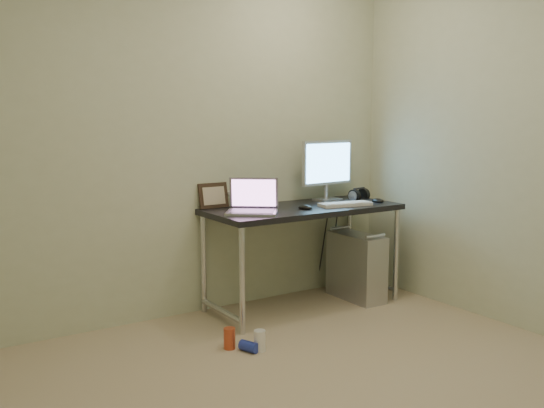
% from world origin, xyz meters
% --- Properties ---
extents(wall_back, '(3.50, 0.02, 2.50)m').
position_xyz_m(wall_back, '(0.00, 1.75, 1.25)').
color(wall_back, beige).
rests_on(wall_back, ground).
extents(desk, '(1.44, 0.63, 0.75)m').
position_xyz_m(desk, '(0.82, 1.43, 0.66)').
color(desk, black).
rests_on(desk, ground).
extents(tower_computer, '(0.21, 0.49, 0.54)m').
position_xyz_m(tower_computer, '(1.27, 1.35, 0.25)').
color(tower_computer, '#ABACB0').
rests_on(tower_computer, ground).
extents(cable_a, '(0.01, 0.16, 0.69)m').
position_xyz_m(cable_a, '(1.22, 1.70, 0.40)').
color(cable_a, black).
rests_on(cable_a, ground).
extents(cable_b, '(0.02, 0.11, 0.71)m').
position_xyz_m(cable_b, '(1.31, 1.68, 0.38)').
color(cable_b, black).
rests_on(cable_b, ground).
extents(can_red, '(0.08, 0.08, 0.13)m').
position_xyz_m(can_red, '(-0.06, 0.99, 0.06)').
color(can_red, '#C04625').
rests_on(can_red, ground).
extents(can_white, '(0.09, 0.09, 0.13)m').
position_xyz_m(can_white, '(0.08, 0.86, 0.06)').
color(can_white, white).
rests_on(can_white, ground).
extents(can_blue, '(0.10, 0.13, 0.06)m').
position_xyz_m(can_blue, '(0.02, 0.88, 0.03)').
color(can_blue, '#2333A7').
rests_on(can_blue, ground).
extents(laptop, '(0.44, 0.43, 0.24)m').
position_xyz_m(laptop, '(0.36, 1.39, 0.80)').
color(laptop, silver).
rests_on(laptop, desk).
extents(monitor, '(0.50, 0.16, 0.47)m').
position_xyz_m(monitor, '(1.17, 1.60, 1.02)').
color(monitor, silver).
rests_on(monitor, desk).
extents(keyboard, '(0.41, 0.19, 0.02)m').
position_xyz_m(keyboard, '(1.10, 1.29, 0.76)').
color(keyboard, white).
rests_on(keyboard, desk).
extents(mouse_right, '(0.07, 0.12, 0.04)m').
position_xyz_m(mouse_right, '(1.43, 1.31, 0.77)').
color(mouse_right, black).
rests_on(mouse_right, desk).
extents(mouse_left, '(0.10, 0.13, 0.04)m').
position_xyz_m(mouse_left, '(0.75, 1.32, 0.77)').
color(mouse_left, black).
rests_on(mouse_left, desk).
extents(headphones, '(0.18, 0.11, 0.11)m').
position_xyz_m(headphones, '(1.44, 1.53, 0.78)').
color(headphones, black).
rests_on(headphones, desk).
extents(picture_frame, '(0.23, 0.07, 0.18)m').
position_xyz_m(picture_frame, '(0.23, 1.72, 0.84)').
color(picture_frame, black).
rests_on(picture_frame, desk).
extents(webcam, '(0.04, 0.03, 0.12)m').
position_xyz_m(webcam, '(0.37, 1.71, 0.84)').
color(webcam, silver).
rests_on(webcam, desk).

